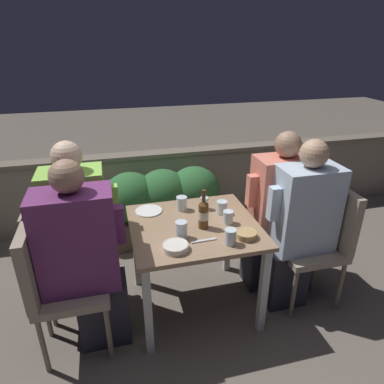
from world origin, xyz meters
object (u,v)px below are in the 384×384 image
chair_right_near (322,234)px  person_green_blouse (84,233)px  person_blue_shirt (299,227)px  chair_right_far (298,219)px  chair_left_far (55,251)px  person_coral_top (276,213)px  beer_bottle (203,214)px  person_purple_stripe (86,260)px  chair_left_near (53,277)px  potted_plant (296,210)px

chair_right_near → person_green_blouse: bearing=171.4°
chair_right_near → person_blue_shirt: person_blue_shirt is taller
person_blue_shirt → chair_right_far: (0.15, 0.24, -0.09)m
chair_left_far → person_coral_top: person_coral_top is taller
beer_bottle → person_blue_shirt: bearing=-5.2°
person_purple_stripe → chair_left_far: bearing=127.2°
person_green_blouse → beer_bottle: 0.83m
person_purple_stripe → beer_bottle: (0.77, 0.10, 0.17)m
person_blue_shirt → person_coral_top: size_ratio=1.00×
person_purple_stripe → chair_right_far: size_ratio=1.40×
chair_left_near → person_green_blouse: size_ratio=0.70×
chair_left_near → person_coral_top: 1.64m
person_purple_stripe → chair_left_far: size_ratio=1.40×
person_purple_stripe → person_coral_top: person_purple_stripe is taller
person_green_blouse → chair_right_near: 1.71m
person_blue_shirt → beer_bottle: (-0.69, 0.06, 0.17)m
person_blue_shirt → potted_plant: bearing=58.9°
chair_left_near → chair_left_far: same height
person_green_blouse → person_coral_top: person_green_blouse is taller
chair_right_far → chair_left_far: bearing=179.5°
beer_bottle → chair_right_near: bearing=-4.0°
chair_right_near → chair_right_far: 0.25m
person_purple_stripe → chair_right_near: person_purple_stripe is taller
person_blue_shirt → beer_bottle: 0.72m
chair_right_far → person_green_blouse: bearing=179.4°
person_blue_shirt → potted_plant: person_blue_shirt is taller
person_purple_stripe → chair_right_near: bearing=1.2°
person_green_blouse → person_coral_top: size_ratio=1.02×
potted_plant → chair_left_near: bearing=-160.7°
person_purple_stripe → person_green_blouse: bearing=93.6°
person_purple_stripe → potted_plant: person_purple_stripe is taller
chair_left_far → potted_plant: 2.16m
chair_left_near → potted_plant: size_ratio=1.55×
person_green_blouse → beer_bottle: (0.79, -0.19, 0.15)m
chair_left_far → chair_right_far: size_ratio=1.00×
person_coral_top → person_purple_stripe: bearing=-169.0°
person_purple_stripe → person_green_blouse: 0.29m
beer_bottle → potted_plant: size_ratio=0.47×
person_purple_stripe → chair_left_far: (-0.22, 0.29, -0.09)m
person_blue_shirt → beer_bottle: size_ratio=4.62×
person_green_blouse → potted_plant: bearing=13.1°
chair_left_near → person_purple_stripe: size_ratio=0.71×
person_green_blouse → person_blue_shirt: 1.51m
chair_left_near → person_blue_shirt: bearing=1.2°
person_purple_stripe → chair_right_far: bearing=9.6°
beer_bottle → person_coral_top: bearing=15.4°
chair_right_near → person_coral_top: person_coral_top is taller
chair_left_near → person_green_blouse: person_green_blouse is taller
chair_right_near → person_coral_top: 0.36m
chair_left_far → chair_right_far: same height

